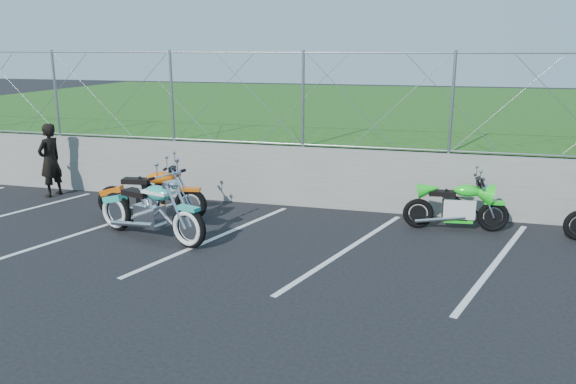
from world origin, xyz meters
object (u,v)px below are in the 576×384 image
(cruiser_turquoise, at_px, (152,212))
(naked_orange, at_px, (153,196))
(sportbike_green, at_px, (457,208))
(person_standing, at_px, (50,160))

(cruiser_turquoise, relative_size, naked_orange, 1.09)
(cruiser_turquoise, xyz_separation_m, sportbike_green, (5.28, 1.97, -0.07))
(cruiser_turquoise, bearing_deg, person_standing, 167.14)
(sportbike_green, bearing_deg, cruiser_turquoise, -165.39)
(naked_orange, xyz_separation_m, person_standing, (-3.15, 1.05, 0.36))
(cruiser_turquoise, distance_m, sportbike_green, 5.64)
(person_standing, bearing_deg, naked_orange, 79.80)
(naked_orange, bearing_deg, sportbike_green, 0.33)
(cruiser_turquoise, xyz_separation_m, person_standing, (-3.72, 2.16, 0.34))
(cruiser_turquoise, bearing_deg, naked_orange, 134.61)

